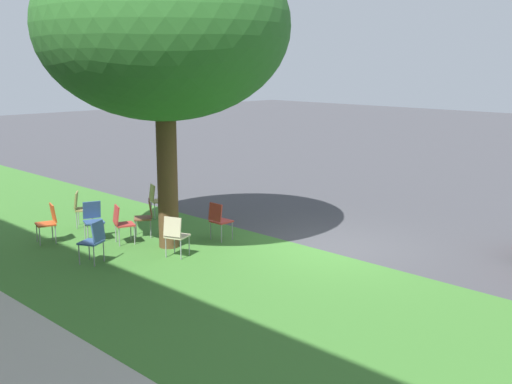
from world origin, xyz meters
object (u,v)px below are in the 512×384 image
street_tree (163,27)px  chair_7 (81,206)px  chair_1 (156,198)px  chair_8 (219,218)px  chair_3 (94,239)px  chair_6 (93,218)px  chair_4 (49,220)px  chair_0 (121,221)px  chair_2 (146,215)px  chair_5 (175,233)px

street_tree → chair_7: 5.11m
street_tree → chair_1: street_tree is taller
chair_7 → chair_8: bearing=-154.3°
chair_3 → chair_6: size_ratio=1.00×
chair_4 → chair_8: bearing=-132.1°
chair_0 → chair_2: same height
chair_0 → chair_1: size_ratio=1.00×
street_tree → chair_1: size_ratio=7.58×
chair_4 → chair_7: 1.45m
chair_3 → chair_6: bearing=-30.1°
street_tree → chair_8: bearing=-110.4°
street_tree → chair_2: bearing=-7.4°
street_tree → chair_1: (2.38, -1.40, -4.18)m
chair_1 → chair_4: size_ratio=1.00×
street_tree → chair_8: (-0.41, -1.10, -4.18)m
chair_2 → chair_4: size_ratio=1.00×
chair_1 → chair_2: 1.84m
chair_0 → chair_1: (1.47, -2.02, 0.00)m
chair_8 → chair_3: bearing=80.5°
chair_7 → chair_8: (-3.31, -1.59, 0.00)m
chair_0 → chair_3: (-0.84, 1.18, 0.00)m
chair_5 → chair_8: bearing=-77.8°
chair_5 → chair_1: bearing=-29.8°
street_tree → chair_0: size_ratio=7.58×
street_tree → chair_4: size_ratio=7.58×
chair_3 → chair_8: bearing=-99.5°
chair_0 → chair_6: (0.74, 0.27, 0.00)m
chair_0 → chair_4: size_ratio=1.00×
chair_5 → chair_3: bearing=60.3°
street_tree → chair_4: bearing=38.7°
chair_2 → chair_6: bearing=59.5°
chair_3 → chair_0: bearing=-54.7°
street_tree → chair_4: street_tree is taller
chair_3 → chair_2: bearing=-63.4°
chair_4 → chair_6: (-0.49, -0.83, 0.00)m
chair_3 → chair_7: 3.11m
chair_4 → chair_3: bearing=177.7°
chair_3 → chair_1: bearing=-54.2°
street_tree → chair_6: size_ratio=7.58×
chair_7 → chair_2: bearing=-161.4°
chair_2 → chair_6: size_ratio=1.00×
chair_7 → chair_3: bearing=155.0°
chair_7 → chair_0: bearing=176.2°
chair_6 → chair_4: bearing=59.4°
chair_5 → chair_7: same height
chair_2 → chair_3: (-0.97, 1.94, 0.00)m
chair_1 → chair_4: (-0.24, 3.12, 0.00)m
street_tree → chair_3: size_ratio=7.58×
chair_5 → chair_8: same height
chair_3 → chair_4: bearing=-2.3°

